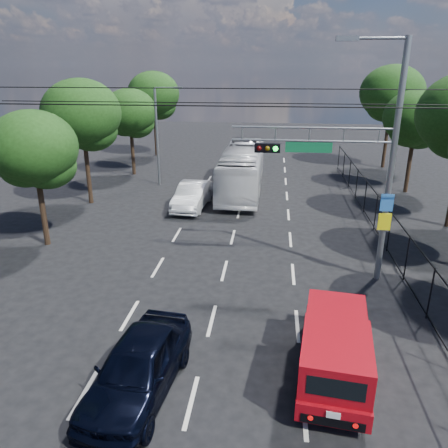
# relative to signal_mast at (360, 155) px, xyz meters

# --- Properties ---
(ground) EXTENTS (120.00, 120.00, 0.00)m
(ground) POSITION_rel_signal_mast_xyz_m (-5.28, -7.99, -5.24)
(ground) COLOR black
(ground) RESTS_ON ground
(lane_markings) EXTENTS (6.12, 38.00, 0.01)m
(lane_markings) POSITION_rel_signal_mast_xyz_m (-5.28, 6.01, -5.24)
(lane_markings) COLOR beige
(lane_markings) RESTS_ON ground
(signal_mast) EXTENTS (6.43, 0.39, 9.50)m
(signal_mast) POSITION_rel_signal_mast_xyz_m (0.00, 0.00, 0.00)
(signal_mast) COLOR slate
(signal_mast) RESTS_ON ground
(streetlight_left) EXTENTS (2.09, 0.22, 7.08)m
(streetlight_left) POSITION_rel_signal_mast_xyz_m (-11.62, 14.01, -1.30)
(streetlight_left) COLOR slate
(streetlight_left) RESTS_ON ground
(utility_wires) EXTENTS (22.00, 5.04, 0.74)m
(utility_wires) POSITION_rel_signal_mast_xyz_m (-5.28, 0.84, 1.99)
(utility_wires) COLOR black
(utility_wires) RESTS_ON ground
(fence_right) EXTENTS (0.06, 34.03, 2.00)m
(fence_right) POSITION_rel_signal_mast_xyz_m (2.32, 4.18, -4.21)
(fence_right) COLOR black
(fence_right) RESTS_ON ground
(tree_right_d) EXTENTS (4.32, 4.32, 7.02)m
(tree_right_d) POSITION_rel_signal_mast_xyz_m (6.13, 14.03, -0.39)
(tree_right_d) COLOR black
(tree_right_d) RESTS_ON ground
(tree_right_e) EXTENTS (5.28, 5.28, 8.58)m
(tree_right_e) POSITION_rel_signal_mast_xyz_m (6.33, 22.03, 0.69)
(tree_right_e) COLOR black
(tree_right_e) RESTS_ON ground
(tree_left_b) EXTENTS (4.08, 4.08, 6.63)m
(tree_left_b) POSITION_rel_signal_mast_xyz_m (-14.47, 2.03, -0.66)
(tree_left_b) COLOR black
(tree_left_b) RESTS_ON ground
(tree_left_c) EXTENTS (4.80, 4.80, 7.80)m
(tree_left_c) POSITION_rel_signal_mast_xyz_m (-15.07, 9.03, 0.15)
(tree_left_c) COLOR black
(tree_left_c) RESTS_ON ground
(tree_left_d) EXTENTS (4.20, 4.20, 6.83)m
(tree_left_d) POSITION_rel_signal_mast_xyz_m (-14.67, 17.03, -0.52)
(tree_left_d) COLOR black
(tree_left_d) RESTS_ON ground
(tree_left_e) EXTENTS (4.92, 4.92, 7.99)m
(tree_left_e) POSITION_rel_signal_mast_xyz_m (-14.87, 25.03, 0.29)
(tree_left_e) COLOR black
(tree_left_e) RESTS_ON ground
(red_pickup) EXTENTS (2.39, 5.15, 1.85)m
(red_pickup) POSITION_rel_signal_mast_xyz_m (-1.40, -6.52, -4.25)
(red_pickup) COLOR black
(red_pickup) RESTS_ON ground
(navy_hatchback) EXTENTS (2.45, 4.98, 1.64)m
(navy_hatchback) POSITION_rel_signal_mast_xyz_m (-6.77, -7.75, -4.42)
(navy_hatchback) COLOR black
(navy_hatchback) RESTS_ON ground
(white_bus) EXTENTS (2.66, 11.26, 3.13)m
(white_bus) POSITION_rel_signal_mast_xyz_m (-5.47, 12.99, -3.68)
(white_bus) COLOR silver
(white_bus) RESTS_ON ground
(white_van) EXTENTS (1.98, 4.90, 1.58)m
(white_van) POSITION_rel_signal_mast_xyz_m (-8.28, 8.74, -4.45)
(white_van) COLOR silver
(white_van) RESTS_ON ground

